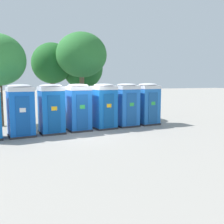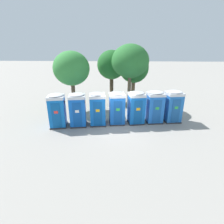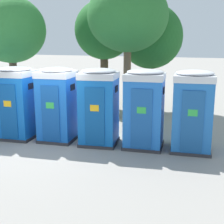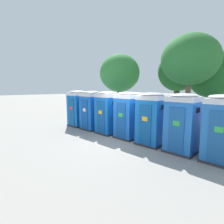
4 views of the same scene
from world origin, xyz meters
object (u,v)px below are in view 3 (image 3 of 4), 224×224
(street_tree_1, at_px, (104,31))
(street_tree_3, at_px, (128,16))
(portapotty_3, at_px, (57,104))
(portapotty_6, at_px, (192,111))
(portapotty_4, at_px, (99,106))
(portapotty_2, at_px, (17,102))
(street_tree_0, at_px, (11,30))
(street_tree_2, at_px, (151,37))
(portapotty_5, at_px, (144,108))

(street_tree_1, height_order, street_tree_3, street_tree_3)
(portapotty_3, distance_m, portapotty_6, 4.49)
(portapotty_3, distance_m, portapotty_4, 1.50)
(portapotty_3, bearing_deg, street_tree_1, 97.01)
(portapotty_2, distance_m, portapotty_3, 1.50)
(street_tree_0, distance_m, street_tree_1, 4.44)
(portapotty_4, xyz_separation_m, street_tree_2, (0.14, 5.85, 2.29))
(portapotty_2, xyz_separation_m, portapotty_6, (5.91, 0.91, -0.00))
(street_tree_3, bearing_deg, portapotty_6, -45.90)
(portapotty_2, distance_m, portapotty_5, 4.49)
(street_tree_1, relative_size, street_tree_2, 1.05)
(portapotty_2, distance_m, portapotty_6, 5.98)
(portapotty_6, relative_size, street_tree_3, 0.43)
(portapotty_3, bearing_deg, portapotty_2, -169.04)
(portapotty_2, xyz_separation_m, portapotty_5, (4.43, 0.69, -0.00))
(portapotty_6, bearing_deg, portapotty_4, -171.10)
(portapotty_4, bearing_deg, portapotty_6, 8.90)
(portapotty_3, bearing_deg, street_tree_2, 74.88)
(portapotty_5, bearing_deg, portapotty_4, -170.50)
(street_tree_1, xyz_separation_m, street_tree_2, (2.33, 0.30, -0.32))
(portapotty_6, xyz_separation_m, street_tree_0, (-8.54, 2.22, 2.59))
(portapotty_5, bearing_deg, street_tree_0, 160.94)
(portapotty_6, height_order, street_tree_1, street_tree_1)
(portapotty_5, distance_m, street_tree_0, 7.91)
(portapotty_2, height_order, portapotty_4, same)
(portapotty_3, relative_size, street_tree_1, 0.47)
(portapotty_3, distance_m, street_tree_3, 5.25)
(portapotty_4, relative_size, portapotty_6, 1.00)
(portapotty_3, xyz_separation_m, street_tree_1, (-0.70, 5.72, 2.61))
(portapotty_6, bearing_deg, street_tree_1, 135.31)
(street_tree_2, bearing_deg, street_tree_1, -172.65)
(portapotty_6, distance_m, street_tree_1, 7.70)
(portapotty_2, distance_m, street_tree_2, 7.38)
(portapotty_3, relative_size, street_tree_0, 0.47)
(portapotty_5, bearing_deg, portapotty_2, -171.13)
(portapotty_3, height_order, portapotty_4, same)
(portapotty_5, bearing_deg, street_tree_2, 103.43)
(portapotty_2, bearing_deg, street_tree_1, 82.71)
(street_tree_1, distance_m, street_tree_2, 2.37)
(portapotty_5, xyz_separation_m, street_tree_3, (-1.86, 3.66, 3.13))
(street_tree_2, xyz_separation_m, street_tree_3, (-0.52, -1.95, 0.84))
(portapotty_4, bearing_deg, portapotty_3, -173.84)
(portapotty_4, distance_m, street_tree_1, 6.52)
(portapotty_3, xyz_separation_m, portapotty_4, (1.49, 0.16, -0.00))
(portapotty_3, xyz_separation_m, portapotty_5, (2.96, 0.41, -0.00))
(street_tree_1, bearing_deg, portapotty_5, -55.36)
(portapotty_2, relative_size, street_tree_3, 0.43)
(street_tree_0, bearing_deg, street_tree_3, 13.18)
(street_tree_0, bearing_deg, portapotty_3, -34.80)
(street_tree_2, bearing_deg, portapotty_4, -91.34)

